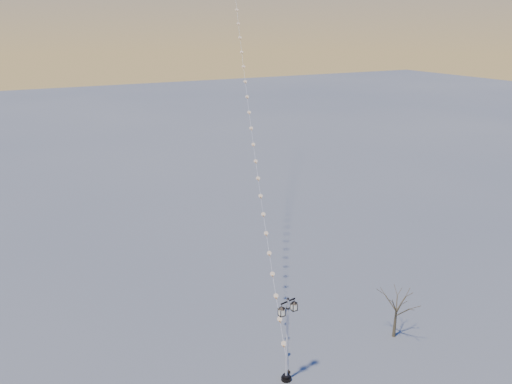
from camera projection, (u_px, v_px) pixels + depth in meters
ground at (292, 378)px, 28.12m from camera, size 300.00×300.00×0.00m
street_lamp at (287, 336)px, 27.09m from camera, size 1.32×0.62×5.25m
bare_tree at (397, 303)px, 31.15m from camera, size 2.10×2.10×3.48m
kite_train at (243, 30)px, 44.23m from camera, size 16.20×43.88×37.30m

